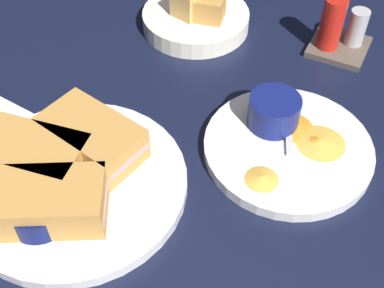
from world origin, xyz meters
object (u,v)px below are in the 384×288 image
(sandwich_half_near, at_px, (92,138))
(ramekin_dark_sauce, at_px, (38,209))
(ramekin_light_gravy, at_px, (274,111))
(spoon_by_gravy_ramekin, at_px, (288,117))
(sandwich_half_extra, at_px, (48,202))
(bread_basket_rear, at_px, (196,17))
(plate_sandwich_main, at_px, (76,184))
(sandwich_half_far, at_px, (33,156))
(condiment_caddy, at_px, (340,32))
(plate_chips_companion, at_px, (288,148))
(spoon_by_dark_ramekin, at_px, (65,179))

(sandwich_half_near, relative_size, ramekin_dark_sauce, 1.91)
(ramekin_light_gravy, bearing_deg, spoon_by_gravy_ramekin, 45.45)
(sandwich_half_near, height_order, sandwich_half_extra, same)
(spoon_by_gravy_ramekin, height_order, bread_basket_rear, bread_basket_rear)
(plate_sandwich_main, distance_m, spoon_by_gravy_ramekin, 0.30)
(ramekin_dark_sauce, bearing_deg, sandwich_half_far, 131.47)
(sandwich_half_near, bearing_deg, ramekin_dark_sauce, -88.27)
(bread_basket_rear, bearing_deg, condiment_caddy, 11.34)
(sandwich_half_near, distance_m, ramekin_dark_sauce, 0.12)
(sandwich_half_far, bearing_deg, condiment_caddy, 58.35)
(ramekin_dark_sauce, relative_size, condiment_caddy, 0.79)
(ramekin_dark_sauce, bearing_deg, bread_basket_rear, 92.10)
(sandwich_half_far, relative_size, bread_basket_rear, 0.78)
(plate_sandwich_main, bearing_deg, ramekin_light_gravy, 47.95)
(ramekin_dark_sauce, bearing_deg, condiment_caddy, 66.14)
(spoon_by_gravy_ramekin, bearing_deg, sandwich_half_far, -138.15)
(sandwich_half_extra, bearing_deg, sandwich_half_near, 96.61)
(ramekin_light_gravy, height_order, spoon_by_gravy_ramekin, ramekin_light_gravy)
(plate_chips_companion, relative_size, ramekin_light_gravy, 3.22)
(spoon_by_dark_ramekin, height_order, bread_basket_rear, bread_basket_rear)
(bread_basket_rear, distance_m, condiment_caddy, 0.24)
(spoon_by_gravy_ramekin, relative_size, bread_basket_rear, 0.54)
(spoon_by_gravy_ramekin, distance_m, condiment_caddy, 0.21)
(plate_sandwich_main, distance_m, sandwich_half_near, 0.06)
(sandwich_half_far, distance_m, bread_basket_rear, 0.39)
(plate_chips_companion, bearing_deg, spoon_by_gravy_ramekin, 110.85)
(sandwich_half_far, height_order, ramekin_dark_sauce, sandwich_half_far)
(sandwich_half_extra, height_order, plate_chips_companion, sandwich_half_extra)
(plate_sandwich_main, bearing_deg, spoon_by_gravy_ramekin, 47.75)
(spoon_by_dark_ramekin, bearing_deg, plate_chips_companion, 38.55)
(sandwich_half_extra, xyz_separation_m, bread_basket_rear, (-0.03, 0.43, -0.02))
(ramekin_light_gravy, distance_m, bread_basket_rear, 0.27)
(sandwich_half_near, xyz_separation_m, ramekin_light_gravy, (0.19, 0.15, -0.00))
(spoon_by_dark_ramekin, xyz_separation_m, spoon_by_gravy_ramekin, (0.21, 0.23, 0.00))
(spoon_by_dark_ramekin, distance_m, bread_basket_rear, 0.39)
(sandwich_half_far, bearing_deg, bread_basket_rear, 84.97)
(bread_basket_rear, bearing_deg, plate_sandwich_main, -87.16)
(sandwich_half_near, bearing_deg, sandwich_half_far, -128.39)
(ramekin_dark_sauce, height_order, bread_basket_rear, bread_basket_rear)
(bread_basket_rear, height_order, condiment_caddy, condiment_caddy)
(plate_sandwich_main, relative_size, sandwich_half_near, 1.95)
(ramekin_dark_sauce, bearing_deg, plate_chips_companion, 47.31)
(spoon_by_gravy_ramekin, bearing_deg, condiment_caddy, 86.36)
(condiment_caddy, bearing_deg, sandwich_half_near, -120.49)
(plate_sandwich_main, height_order, sandwich_half_far, sandwich_half_far)
(sandwich_half_extra, bearing_deg, sandwich_half_far, 141.61)
(spoon_by_dark_ramekin, relative_size, plate_chips_companion, 0.44)
(plate_sandwich_main, xyz_separation_m, spoon_by_dark_ramekin, (-0.01, -0.01, 0.01))
(spoon_by_gravy_ramekin, bearing_deg, sandwich_half_extra, -125.40)
(plate_sandwich_main, xyz_separation_m, sandwich_half_extra, (0.01, -0.05, 0.03))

